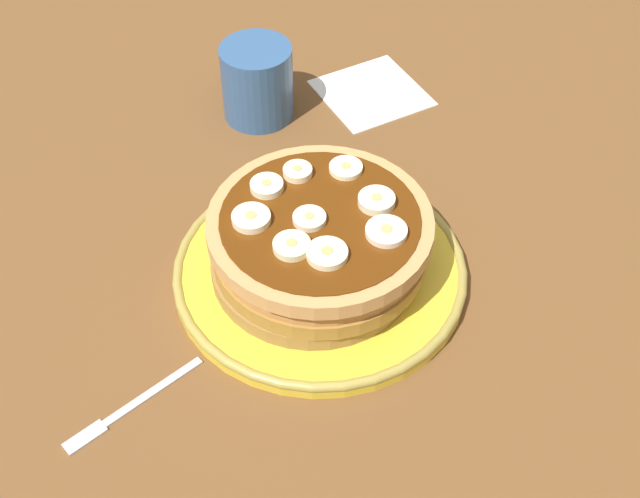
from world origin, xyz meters
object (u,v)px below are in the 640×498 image
object	(u,v)px
banana_slice_6	(386,232)
banana_slice_8	(292,246)
fork	(127,408)
banana_slice_0	(311,223)
pancake_stack	(318,242)
coffee_mug	(256,79)
napkin	(371,92)
banana_slice_5	(300,171)
banana_slice_7	(251,219)
banana_slice_4	(346,169)
plate	(320,270)
banana_slice_1	(327,254)
banana_slice_2	(376,201)
banana_slice_3	(267,186)

from	to	relation	value
banana_slice_6	banana_slice_8	distance (cm)	8.11
fork	banana_slice_0	bearing A→B (deg)	-67.35
pancake_stack	banana_slice_8	bearing A→B (deg)	129.74
coffee_mug	napkin	size ratio (longest dim) A/B	1.00
banana_slice_5	banana_slice_7	world-z (taller)	same
banana_slice_4	banana_slice_6	size ratio (longest dim) A/B	0.86
plate	banana_slice_1	bearing A→B (deg)	167.64
pancake_stack	banana_slice_4	xyz separation A→B (cm)	(4.86, -4.39, 3.27)
plate	pancake_stack	bearing A→B (deg)	26.92
banana_slice_5	fork	bearing A→B (deg)	125.62
banana_slice_2	banana_slice_6	size ratio (longest dim) A/B	0.91
banana_slice_7	banana_slice_5	bearing A→B (deg)	-53.90
banana_slice_0	banana_slice_3	world-z (taller)	banana_slice_3
banana_slice_1	banana_slice_6	distance (cm)	5.62
banana_slice_3	coffee_mug	bearing A→B (deg)	-13.89
banana_slice_0	banana_slice_2	world-z (taller)	banana_slice_2
banana_slice_4	banana_slice_5	bearing A→B (deg)	77.22
banana_slice_7	banana_slice_0	bearing A→B (deg)	-114.50
pancake_stack	banana_slice_8	xyz separation A→B (cm)	(-2.77, 3.34, 3.37)
banana_slice_0	napkin	xyz separation A→B (cm)	(24.78, -15.99, -7.70)
banana_slice_0	banana_slice_8	distance (cm)	3.25
banana_slice_7	banana_slice_8	world-z (taller)	same
fork	banana_slice_3	bearing A→B (deg)	-50.90
plate	banana_slice_7	size ratio (longest dim) A/B	7.96
plate	fork	xyz separation A→B (cm)	(-8.25, 19.59, -0.62)
banana_slice_8	napkin	size ratio (longest dim) A/B	0.29
coffee_mug	fork	bearing A→B (deg)	147.59
banana_slice_8	fork	bearing A→B (deg)	109.25
banana_slice_4	banana_slice_8	size ratio (longest dim) A/B	0.96
banana_slice_7	banana_slice_8	size ratio (longest dim) A/B	1.06
plate	banana_slice_2	world-z (taller)	banana_slice_2
banana_slice_7	coffee_mug	size ratio (longest dim) A/B	0.31
banana_slice_1	coffee_mug	xyz separation A→B (cm)	(29.93, -2.82, -3.53)
banana_slice_0	banana_slice_8	size ratio (longest dim) A/B	0.91
banana_slice_2	banana_slice_6	xyz separation A→B (cm)	(-3.70, 0.62, -0.09)
pancake_stack	banana_slice_3	world-z (taller)	banana_slice_3
banana_slice_5	napkin	size ratio (longest dim) A/B	0.24
banana_slice_1	banana_slice_4	distance (cm)	10.79
pancake_stack	banana_slice_4	world-z (taller)	banana_slice_4
banana_slice_0	banana_slice_1	bearing A→B (deg)	-179.93
banana_slice_3	fork	world-z (taller)	banana_slice_3
banana_slice_2	banana_slice_4	size ratio (longest dim) A/B	1.07
pancake_stack	banana_slice_3	xyz separation A→B (cm)	(4.91, 3.11, 3.37)
napkin	coffee_mug	bearing A→B (deg)	84.62
plate	napkin	distance (cm)	28.59
plate	banana_slice_5	size ratio (longest dim) A/B	10.08
banana_slice_2	banana_slice_3	size ratio (longest dim) A/B	1.10
banana_slice_6	napkin	bearing A→B (deg)	-20.41
banana_slice_7	banana_slice_3	bearing A→B (deg)	-35.75
banana_slice_1	banana_slice_8	bearing A→B (deg)	54.10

